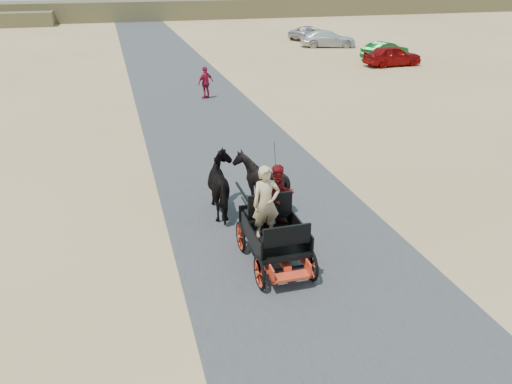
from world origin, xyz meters
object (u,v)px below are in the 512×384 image
object	(u,v)px
carriage	(274,250)
pedestrian	(206,83)
horse_right	(261,182)
car_c	(328,39)
horse_left	(224,186)
car_a	(392,56)
car_b	(385,50)
car_d	(310,33)

from	to	relation	value
carriage	pedestrian	size ratio (longest dim) A/B	1.39
horse_right	car_c	size ratio (longest dim) A/B	0.35
horse_left	horse_right	bearing A→B (deg)	-180.00
horse_right	car_a	world-z (taller)	horse_right
car_a	horse_left	bearing A→B (deg)	136.71
car_b	car_d	world-z (taller)	car_b
car_a	car_b	xyz separation A→B (m)	(0.89, 2.64, -0.07)
pedestrian	car_c	distance (m)	20.78
carriage	car_d	world-z (taller)	car_d
horse_left	car_b	bearing A→B (deg)	-128.38
car_c	carriage	bearing A→B (deg)	170.66
pedestrian	car_a	world-z (taller)	pedestrian
car_b	car_c	size ratio (longest dim) A/B	0.82
carriage	car_d	xyz separation A→B (m)	(15.64, 37.33, 0.27)
carriage	horse_right	bearing A→B (deg)	79.61
horse_right	pedestrian	distance (m)	13.74
horse_left	car_d	distance (m)	37.95
car_a	car_c	size ratio (longest dim) A/B	0.87
carriage	horse_left	world-z (taller)	horse_left
carriage	pedestrian	distance (m)	16.79
car_a	car_d	world-z (taller)	car_a
pedestrian	car_d	world-z (taller)	pedestrian
car_a	carriage	bearing A→B (deg)	141.60
horse_left	car_d	world-z (taller)	horse_left
car_b	car_c	distance (m)	7.21
car_a	car_c	xyz separation A→B (m)	(-0.79, 9.64, -0.02)
pedestrian	horse_left	bearing A→B (deg)	52.22
carriage	car_d	size ratio (longest dim) A/B	0.53
car_b	pedestrian	bearing A→B (deg)	101.46
car_c	car_d	world-z (taller)	car_c
carriage	car_b	size ratio (longest dim) A/B	0.61
pedestrian	horse_right	bearing A→B (deg)	56.76
horse_left	pedestrian	bearing A→B (deg)	-98.47
car_a	car_b	size ratio (longest dim) A/B	1.06
car_c	horse_right	bearing A→B (deg)	169.27
horse_right	car_b	distance (m)	27.64
horse_right	car_a	xyz separation A→B (m)	(15.59, 19.56, -0.13)
pedestrian	car_d	distance (m)	25.00
horse_left	car_c	bearing A→B (deg)	-118.56
horse_right	car_b	size ratio (longest dim) A/B	0.43
car_c	pedestrian	bearing A→B (deg)	154.33
carriage	pedestrian	bearing A→B (deg)	84.90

